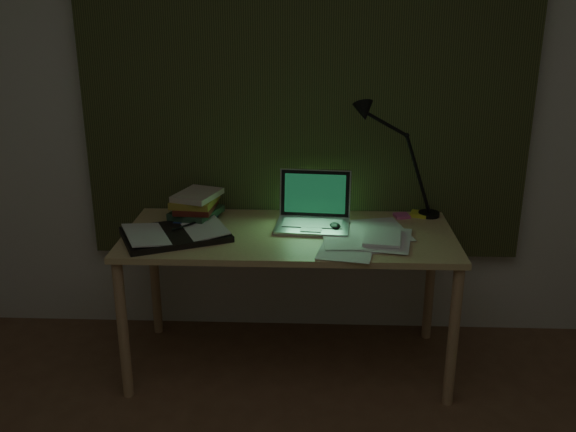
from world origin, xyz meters
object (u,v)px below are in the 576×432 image
at_px(laptop, 313,203).
at_px(desk, 289,301).
at_px(loose_papers, 370,236).
at_px(desk_lamp, 433,161).
at_px(open_textbook, 175,233).
at_px(book_stack, 196,206).

bearing_deg(laptop, desk, -142.55).
relative_size(loose_papers, desk_lamp, 0.70).
bearing_deg(loose_papers, desk_lamp, 45.26).
relative_size(open_textbook, desk_lamp, 0.81).
bearing_deg(desk_lamp, laptop, -148.29).
distance_m(open_textbook, loose_papers, 0.88).
bearing_deg(open_textbook, laptop, -11.56).
relative_size(open_textbook, loose_papers, 1.17).
relative_size(desk, desk_lamp, 2.71).
bearing_deg(desk_lamp, desk, -145.93).
bearing_deg(desk_lamp, book_stack, -161.18).
relative_size(laptop, loose_papers, 0.99).
bearing_deg(laptop, open_textbook, -162.09).
xyz_separation_m(open_textbook, book_stack, (0.06, 0.22, 0.06)).
bearing_deg(laptop, loose_papers, -20.70).
relative_size(desk, loose_papers, 3.89).
bearing_deg(open_textbook, desk, -16.26).
distance_m(open_textbook, book_stack, 0.24).
distance_m(book_stack, loose_papers, 0.85).
xyz_separation_m(open_textbook, desk_lamp, (1.20, 0.34, 0.26)).
height_order(loose_papers, desk_lamp, desk_lamp).
relative_size(book_stack, desk_lamp, 0.41).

